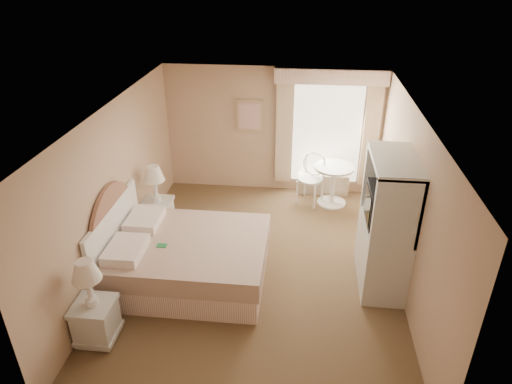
# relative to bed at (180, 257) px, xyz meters

# --- Properties ---
(room) EXTENTS (4.21, 5.51, 2.51)m
(room) POSITION_rel_bed_xyz_m (1.11, 0.38, 0.87)
(room) COLOR brown
(room) RESTS_ON ground
(window) EXTENTS (2.05, 0.22, 2.51)m
(window) POSITION_rel_bed_xyz_m (2.16, 3.03, 0.96)
(window) COLOR white
(window) RESTS_ON room
(framed_art) EXTENTS (0.52, 0.04, 0.62)m
(framed_art) POSITION_rel_bed_xyz_m (0.66, 3.09, 1.17)
(framed_art) COLOR tan
(framed_art) RESTS_ON room
(bed) EXTENTS (2.30, 1.81, 1.60)m
(bed) POSITION_rel_bed_xyz_m (0.00, 0.00, 0.00)
(bed) COLOR tan
(bed) RESTS_ON room
(nightstand_near) EXTENTS (0.49, 0.49, 1.18)m
(nightstand_near) POSITION_rel_bed_xyz_m (-0.73, -1.30, 0.06)
(nightstand_near) COLOR silver
(nightstand_near) RESTS_ON room
(nightstand_far) EXTENTS (0.50, 0.50, 1.21)m
(nightstand_far) POSITION_rel_bed_xyz_m (-0.73, 1.29, 0.07)
(nightstand_far) COLOR silver
(nightstand_far) RESTS_ON room
(round_table) EXTENTS (0.75, 0.75, 0.79)m
(round_table) POSITION_rel_bed_xyz_m (2.32, 2.59, 0.14)
(round_table) COLOR white
(round_table) RESTS_ON room
(cafe_chair) EXTENTS (0.63, 0.63, 1.00)m
(cafe_chair) POSITION_rel_bed_xyz_m (1.91, 2.65, 0.19)
(cafe_chair) COLOR white
(cafe_chair) RESTS_ON room
(armoire) EXTENTS (0.60, 1.20, 1.99)m
(armoire) POSITION_rel_bed_xyz_m (2.92, 0.26, 0.44)
(armoire) COLOR silver
(armoire) RESTS_ON room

